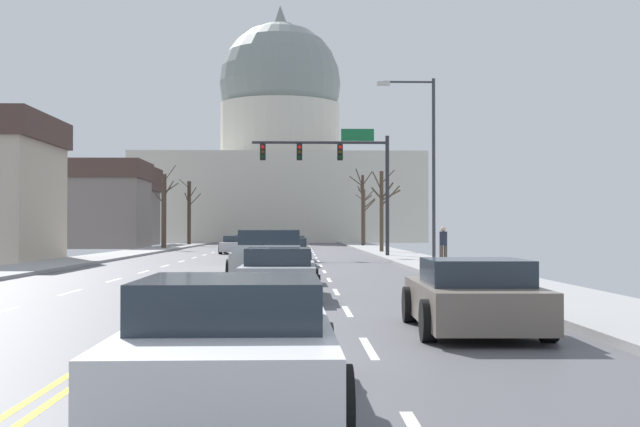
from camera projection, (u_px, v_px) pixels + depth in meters
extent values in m
cube|color=#4F4F54|center=(240.00, 268.00, 35.78)|extent=(14.00, 180.00, 0.06)
cube|color=yellow|center=(237.00, 268.00, 35.78)|extent=(0.10, 176.40, 0.00)
cube|color=yellow|center=(243.00, 268.00, 35.78)|extent=(0.10, 176.40, 0.00)
cube|color=silver|center=(369.00, 348.00, 11.78)|extent=(0.12, 2.20, 0.00)
cube|color=silver|center=(347.00, 311.00, 16.97)|extent=(0.12, 2.20, 0.00)
cube|color=silver|center=(336.00, 292.00, 22.17)|extent=(0.12, 2.20, 0.00)
cube|color=silver|center=(329.00, 280.00, 27.37)|extent=(0.12, 2.20, 0.00)
cube|color=silver|center=(324.00, 272.00, 32.57)|extent=(0.12, 2.20, 0.00)
cube|color=silver|center=(321.00, 266.00, 37.76)|extent=(0.12, 2.20, 0.00)
cube|color=silver|center=(318.00, 261.00, 42.96)|extent=(0.12, 2.20, 0.00)
cube|color=silver|center=(316.00, 258.00, 48.16)|extent=(0.12, 2.20, 0.00)
cube|color=silver|center=(315.00, 255.00, 53.36)|extent=(0.12, 2.20, 0.00)
cube|color=silver|center=(313.00, 252.00, 58.56)|extent=(0.12, 2.20, 0.00)
cube|color=silver|center=(312.00, 250.00, 63.75)|extent=(0.12, 2.20, 0.00)
cube|color=silver|center=(311.00, 249.00, 68.95)|extent=(0.12, 2.20, 0.00)
cube|color=silver|center=(310.00, 247.00, 74.15)|extent=(0.12, 2.20, 0.00)
cube|color=silver|center=(310.00, 246.00, 79.35)|extent=(0.12, 2.20, 0.00)
cube|color=silver|center=(309.00, 245.00, 84.54)|extent=(0.12, 2.20, 0.00)
cube|color=silver|center=(308.00, 244.00, 89.74)|extent=(0.12, 2.20, 0.00)
cube|color=silver|center=(308.00, 243.00, 94.94)|extent=(0.12, 2.20, 0.00)
cube|color=silver|center=(307.00, 242.00, 100.14)|extent=(0.12, 2.20, 0.00)
cube|color=silver|center=(70.00, 292.00, 22.00)|extent=(0.12, 2.20, 0.00)
cube|color=silver|center=(114.00, 280.00, 27.20)|extent=(0.12, 2.20, 0.00)
cube|color=silver|center=(144.00, 272.00, 32.39)|extent=(0.12, 2.20, 0.00)
cube|color=silver|center=(165.00, 266.00, 37.59)|extent=(0.12, 2.20, 0.00)
cube|color=silver|center=(182.00, 261.00, 42.79)|extent=(0.12, 2.20, 0.00)
cube|color=silver|center=(194.00, 258.00, 47.99)|extent=(0.12, 2.20, 0.00)
cube|color=silver|center=(205.00, 255.00, 53.18)|extent=(0.12, 2.20, 0.00)
cube|color=silver|center=(213.00, 253.00, 58.38)|extent=(0.12, 2.20, 0.00)
cube|color=silver|center=(220.00, 251.00, 63.58)|extent=(0.12, 2.20, 0.00)
cube|color=silver|center=(226.00, 249.00, 68.78)|extent=(0.12, 2.20, 0.00)
cube|color=silver|center=(231.00, 247.00, 73.97)|extent=(0.12, 2.20, 0.00)
cube|color=silver|center=(236.00, 246.00, 79.17)|extent=(0.12, 2.20, 0.00)
cube|color=silver|center=(240.00, 245.00, 84.37)|extent=(0.12, 2.20, 0.00)
cube|color=silver|center=(243.00, 244.00, 89.57)|extent=(0.12, 2.20, 0.00)
cube|color=silver|center=(246.00, 243.00, 94.76)|extent=(0.12, 2.20, 0.00)
cube|color=silver|center=(249.00, 242.00, 99.96)|extent=(0.12, 2.20, 0.00)
cube|color=#959595|center=(438.00, 266.00, 35.99)|extent=(3.00, 180.00, 0.14)
cube|color=#959595|center=(40.00, 266.00, 35.57)|extent=(3.00, 180.00, 0.14)
cylinder|color=#28282D|center=(387.00, 195.00, 48.24)|extent=(0.22, 0.22, 6.89)
cylinder|color=#28282D|center=(320.00, 143.00, 48.20)|extent=(7.80, 0.16, 0.16)
cube|color=black|center=(340.00, 152.00, 48.22)|extent=(0.32, 0.28, 0.92)
sphere|color=red|center=(340.00, 147.00, 48.06)|extent=(0.22, 0.22, 0.22)
sphere|color=#332B05|center=(340.00, 152.00, 48.06)|extent=(0.22, 0.22, 0.22)
sphere|color=black|center=(340.00, 157.00, 48.05)|extent=(0.22, 0.22, 0.22)
cube|color=black|center=(299.00, 152.00, 48.16)|extent=(0.32, 0.28, 0.92)
sphere|color=red|center=(299.00, 147.00, 48.01)|extent=(0.22, 0.22, 0.22)
sphere|color=#332B05|center=(299.00, 152.00, 48.00)|extent=(0.22, 0.22, 0.22)
sphere|color=black|center=(299.00, 157.00, 48.00)|extent=(0.22, 0.22, 0.22)
cube|color=black|center=(263.00, 152.00, 48.11)|extent=(0.32, 0.28, 0.92)
sphere|color=red|center=(263.00, 147.00, 47.95)|extent=(0.22, 0.22, 0.22)
sphere|color=#332B05|center=(263.00, 152.00, 47.95)|extent=(0.22, 0.22, 0.22)
sphere|color=black|center=(263.00, 157.00, 47.94)|extent=(0.22, 0.22, 0.22)
cube|color=#146033|center=(358.00, 135.00, 48.28)|extent=(1.90, 0.06, 0.70)
cylinder|color=#333338|center=(434.00, 172.00, 35.33)|extent=(0.14, 0.14, 7.89)
cylinder|color=#333338|center=(408.00, 82.00, 35.38)|extent=(2.13, 0.09, 0.09)
cube|color=#B2B2AD|center=(383.00, 84.00, 35.35)|extent=(0.56, 0.24, 0.16)
cube|color=beige|center=(280.00, 200.00, 109.21)|extent=(35.25, 23.82, 10.79)
cylinder|color=beige|center=(280.00, 132.00, 109.37)|extent=(15.55, 15.55, 7.09)
sphere|color=gray|center=(280.00, 84.00, 109.48)|extent=(15.83, 15.83, 15.83)
cone|color=gray|center=(280.00, 14.00, 109.65)|extent=(1.80, 1.80, 2.40)
cube|color=#6B6056|center=(289.00, 251.00, 43.87)|extent=(1.92, 4.61, 0.69)
cube|color=#232D38|center=(289.00, 240.00, 43.51)|extent=(1.66, 2.27, 0.44)
cylinder|color=black|center=(273.00, 254.00, 45.28)|extent=(0.23, 0.64, 0.64)
cylinder|color=black|center=(307.00, 254.00, 45.30)|extent=(0.23, 0.64, 0.64)
cylinder|color=black|center=(270.00, 255.00, 42.44)|extent=(0.23, 0.64, 0.64)
cylinder|color=black|center=(307.00, 255.00, 42.46)|extent=(0.23, 0.64, 0.64)
cube|color=#9EA3A8|center=(289.00, 254.00, 38.27)|extent=(1.84, 4.72, 0.69)
cube|color=#232D38|center=(289.00, 242.00, 37.84)|extent=(1.58, 2.29, 0.40)
cylinder|color=black|center=(270.00, 257.00, 39.68)|extent=(0.23, 0.64, 0.64)
cylinder|color=black|center=(307.00, 257.00, 39.76)|extent=(0.23, 0.64, 0.64)
cylinder|color=black|center=(269.00, 259.00, 36.77)|extent=(0.23, 0.64, 0.64)
cylinder|color=black|center=(309.00, 259.00, 36.85)|extent=(0.23, 0.64, 0.64)
cube|color=#6B6056|center=(274.00, 260.00, 31.79)|extent=(1.82, 4.35, 0.65)
cube|color=#232D38|center=(274.00, 245.00, 31.53)|extent=(1.57, 2.16, 0.47)
cylinder|color=black|center=(254.00, 263.00, 33.12)|extent=(0.23, 0.64, 0.64)
cylinder|color=black|center=(298.00, 263.00, 33.13)|extent=(0.23, 0.64, 0.64)
cylinder|color=black|center=(248.00, 266.00, 30.44)|extent=(0.23, 0.64, 0.64)
cylinder|color=black|center=(296.00, 266.00, 30.45)|extent=(0.23, 0.64, 0.64)
cube|color=#ADB2B7|center=(269.00, 263.00, 25.82)|extent=(2.10, 5.63, 0.78)
cube|color=#1E2833|center=(270.00, 240.00, 26.62)|extent=(1.91, 1.92, 0.64)
cube|color=#ADB2B7|center=(266.00, 249.00, 23.08)|extent=(1.89, 0.11, 0.22)
cylinder|color=black|center=(239.00, 268.00, 27.47)|extent=(0.29, 0.80, 0.80)
cylinder|color=black|center=(302.00, 267.00, 27.53)|extent=(0.29, 0.80, 0.80)
cylinder|color=black|center=(231.00, 273.00, 24.10)|extent=(0.29, 0.80, 0.80)
cylinder|color=black|center=(303.00, 273.00, 24.16)|extent=(0.29, 0.80, 0.80)
cube|color=#9EA3A8|center=(279.00, 278.00, 20.29)|extent=(1.76, 4.58, 0.66)
cube|color=#232D38|center=(279.00, 256.00, 19.99)|extent=(1.54, 2.15, 0.40)
cylinder|color=black|center=(248.00, 281.00, 21.69)|extent=(0.22, 0.64, 0.64)
cylinder|color=black|center=(314.00, 281.00, 21.72)|extent=(0.22, 0.64, 0.64)
cylinder|color=black|center=(239.00, 289.00, 18.86)|extent=(0.22, 0.64, 0.64)
cylinder|color=black|center=(315.00, 289.00, 18.89)|extent=(0.22, 0.64, 0.64)
cube|color=#6B6056|center=(472.00, 302.00, 13.71)|extent=(1.88, 4.26, 0.62)
cube|color=#232D38|center=(475.00, 272.00, 13.44)|extent=(1.61, 1.90, 0.41)
cylinder|color=black|center=(409.00, 304.00, 15.02)|extent=(0.24, 0.65, 0.64)
cylinder|color=black|center=(508.00, 304.00, 15.02)|extent=(0.24, 0.65, 0.64)
cylinder|color=black|center=(428.00, 320.00, 12.40)|extent=(0.24, 0.65, 0.64)
cylinder|color=black|center=(548.00, 320.00, 12.40)|extent=(0.24, 0.65, 0.64)
cube|color=silver|center=(232.00, 356.00, 7.83)|extent=(1.88, 4.66, 0.65)
cube|color=#232D38|center=(231.00, 301.00, 7.64)|extent=(1.63, 2.01, 0.42)
cylinder|color=black|center=(158.00, 352.00, 9.23)|extent=(0.23, 0.64, 0.64)
cylinder|color=black|center=(323.00, 351.00, 9.29)|extent=(0.23, 0.64, 0.64)
cylinder|color=black|center=(99.00, 408.00, 6.35)|extent=(0.23, 0.64, 0.64)
cylinder|color=black|center=(338.00, 406.00, 6.42)|extent=(0.23, 0.64, 0.64)
cube|color=silver|center=(236.00, 247.00, 56.20)|extent=(1.80, 4.52, 0.60)
cube|color=#232D38|center=(236.00, 239.00, 56.55)|extent=(1.55, 2.20, 0.44)
cylinder|color=black|center=(247.00, 249.00, 54.81)|extent=(0.23, 0.64, 0.64)
cylinder|color=black|center=(220.00, 249.00, 54.80)|extent=(0.23, 0.64, 0.64)
cylinder|color=black|center=(250.00, 248.00, 57.59)|extent=(0.23, 0.64, 0.64)
cylinder|color=black|center=(225.00, 248.00, 57.58)|extent=(0.23, 0.64, 0.64)
cube|color=silver|center=(247.00, 244.00, 65.13)|extent=(1.91, 4.44, 0.59)
cube|color=#232D38|center=(247.00, 238.00, 65.49)|extent=(1.66, 1.99, 0.42)
cylinder|color=black|center=(258.00, 246.00, 63.77)|extent=(0.23, 0.64, 0.64)
cylinder|color=black|center=(233.00, 246.00, 63.74)|extent=(0.23, 0.64, 0.64)
cylinder|color=black|center=(260.00, 246.00, 66.51)|extent=(0.23, 0.64, 0.64)
cylinder|color=black|center=(236.00, 246.00, 66.48)|extent=(0.23, 0.64, 0.64)
cube|color=silver|center=(251.00, 241.00, 77.20)|extent=(1.95, 4.57, 0.67)
cube|color=#232D38|center=(251.00, 236.00, 77.42)|extent=(1.68, 1.97, 0.39)
cylinder|color=black|center=(261.00, 243.00, 75.83)|extent=(0.23, 0.64, 0.64)
cylinder|color=black|center=(240.00, 243.00, 75.75)|extent=(0.23, 0.64, 0.64)
cylinder|color=black|center=(262.00, 243.00, 78.64)|extent=(0.23, 0.64, 0.64)
cylinder|color=black|center=(242.00, 243.00, 78.56)|extent=(0.23, 0.64, 0.64)
cube|color=black|center=(257.00, 240.00, 87.38)|extent=(1.74, 4.23, 0.69)
cube|color=#232D38|center=(257.00, 234.00, 87.59)|extent=(1.52, 1.98, 0.42)
cylinder|color=black|center=(265.00, 242.00, 86.10)|extent=(0.22, 0.64, 0.64)
cylinder|color=black|center=(248.00, 242.00, 86.04)|extent=(0.22, 0.64, 0.64)
cylinder|color=black|center=(266.00, 241.00, 88.71)|extent=(0.22, 0.64, 0.64)
cylinder|color=black|center=(250.00, 241.00, 88.66)|extent=(0.22, 0.64, 0.64)
cube|color=slate|center=(94.00, 214.00, 71.51)|extent=(8.54, 7.03, 5.85)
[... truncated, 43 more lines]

